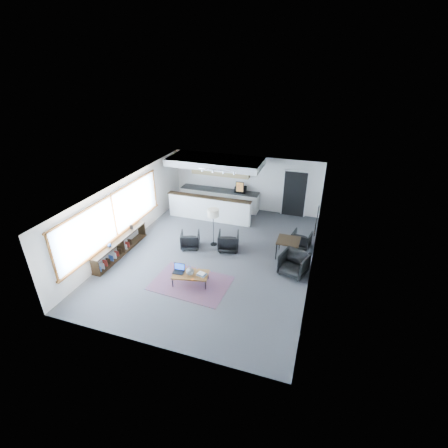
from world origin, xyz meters
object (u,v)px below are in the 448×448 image
(microwave, at_px, (240,189))
(ceramic_pot, at_px, (190,271))
(coffee_table, at_px, (190,275))
(armchair_right, at_px, (228,240))
(floor_lamp, at_px, (213,214))
(book_stack, at_px, (202,274))
(dining_table, at_px, (288,242))
(laptop, at_px, (179,269))
(armchair_left, at_px, (190,239))
(dining_chair_near, at_px, (294,265))
(dining_chair_far, at_px, (301,240))

(microwave, bearing_deg, ceramic_pot, -91.42)
(coffee_table, bearing_deg, armchair_right, 66.16)
(floor_lamp, bearing_deg, book_stack, -78.37)
(coffee_table, height_order, dining_table, dining_table)
(floor_lamp, bearing_deg, coffee_table, -86.79)
(laptop, bearing_deg, armchair_left, 99.11)
(coffee_table, relative_size, dining_chair_near, 1.70)
(coffee_table, xyz_separation_m, ceramic_pot, (0.01, -0.04, 0.15))
(dining_table, xyz_separation_m, microwave, (-2.77, 3.35, 0.49))
(laptop, bearing_deg, coffee_table, -7.79)
(dining_table, xyz_separation_m, dining_chair_near, (0.35, -1.04, -0.25))
(dining_chair_near, bearing_deg, laptop, -139.15)
(armchair_left, distance_m, dining_chair_far, 4.29)
(floor_lamp, bearing_deg, microwave, 88.33)
(laptop, xyz_separation_m, dining_chair_far, (3.53, 3.47, -0.15))
(dining_table, bearing_deg, coffee_table, -135.98)
(laptop, xyz_separation_m, armchair_left, (-0.52, 2.07, -0.09))
(armchair_right, bearing_deg, dining_chair_far, -171.10)
(book_stack, height_order, dining_chair_near, dining_chair_near)
(ceramic_pot, height_order, dining_chair_near, dining_chair_near)
(dining_table, height_order, dining_chair_near, dining_chair_near)
(coffee_table, relative_size, ceramic_pot, 4.97)
(ceramic_pot, xyz_separation_m, armchair_left, (-0.94, 2.13, -0.15))
(dining_chair_near, xyz_separation_m, microwave, (-3.12, 4.39, 0.74))
(coffee_table, bearing_deg, ceramic_pot, -84.32)
(book_stack, bearing_deg, microwave, 94.03)
(laptop, distance_m, dining_chair_far, 4.95)
(ceramic_pot, relative_size, microwave, 0.49)
(book_stack, height_order, microwave, microwave)
(armchair_left, height_order, floor_lamp, floor_lamp)
(ceramic_pot, height_order, microwave, microwave)
(laptop, relative_size, dining_table, 0.47)
(book_stack, height_order, dining_table, dining_table)
(armchair_right, distance_m, dining_chair_far, 2.83)
(armchair_right, bearing_deg, ceramic_pot, 64.73)
(ceramic_pot, height_order, floor_lamp, floor_lamp)
(coffee_table, height_order, dining_chair_far, dining_chair_far)
(book_stack, bearing_deg, dining_chair_near, 29.84)
(ceramic_pot, distance_m, floor_lamp, 2.73)
(dining_chair_near, distance_m, dining_chair_far, 1.90)
(armchair_left, height_order, dining_chair_near, dining_chair_near)
(book_stack, height_order, dining_chair_far, dining_chair_far)
(dining_table, distance_m, dining_chair_far, 1.00)
(armchair_left, height_order, armchair_right, armchair_right)
(floor_lamp, height_order, microwave, floor_lamp)
(book_stack, height_order, armchair_left, armchair_left)
(dining_chair_far, bearing_deg, dining_table, 75.18)
(coffee_table, relative_size, dining_chair_far, 2.12)
(dining_table, bearing_deg, dining_chair_far, 65.11)
(armchair_left, distance_m, dining_table, 3.70)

